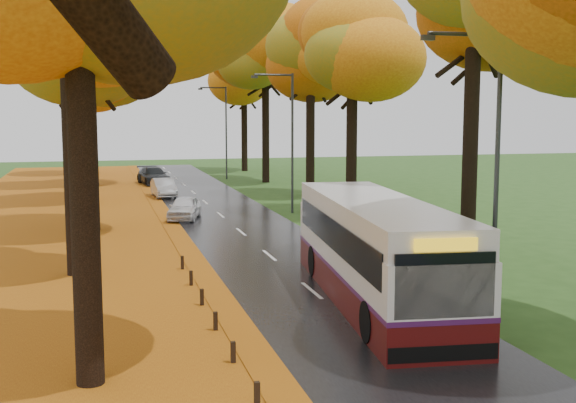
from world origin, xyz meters
name	(u,v)px	position (x,y,z in m)	size (l,w,h in m)	color
road	(237,229)	(0.00, 25.00, 0.02)	(6.50, 90.00, 0.04)	black
centre_line	(237,229)	(0.00, 25.00, 0.04)	(0.12, 90.00, 0.01)	silver
leaf_verge	(48,237)	(-9.00, 25.00, 0.01)	(12.00, 90.00, 0.02)	#853B0C
leaf_drift	(176,231)	(-3.05, 25.00, 0.04)	(0.90, 90.00, 0.01)	#B36B12
trees_left	(82,35)	(-7.18, 27.06, 9.53)	(9.20, 74.00, 13.88)	black
trees_right	(362,39)	(7.19, 26.91, 9.69)	(9.30, 74.20, 13.96)	black
bollard_row	(244,372)	(-3.70, 4.70, 0.26)	(0.11, 23.51, 0.52)	black
streetlamp_near	(489,152)	(3.95, 8.00, 4.71)	(2.45, 0.18, 8.00)	#333538
streetlamp_mid	(288,132)	(3.95, 30.00, 4.71)	(2.45, 0.18, 8.00)	#333538
streetlamp_far	(223,125)	(3.95, 52.00, 4.71)	(2.45, 0.18, 8.00)	#333538
bus	(376,248)	(1.53, 10.33, 1.67)	(3.99, 12.06, 3.12)	#450B0A
car_white	(185,208)	(-2.15, 28.91, 0.67)	(1.48, 3.68, 1.25)	silver
car_silver	(164,188)	(-2.33, 39.63, 0.67)	(1.34, 3.85, 1.27)	#A3A6AB
car_dark	(153,176)	(-2.35, 48.76, 0.73)	(1.93, 4.75, 1.38)	black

